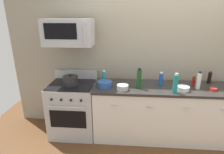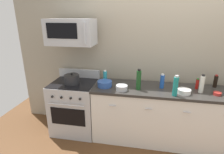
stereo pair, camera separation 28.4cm
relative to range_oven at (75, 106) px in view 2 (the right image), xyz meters
The scene contains 17 objects.
ground_plane 1.59m from the range_oven, ahead, with size 6.45×6.45×0.00m, color brown.
back_wall 1.80m from the range_oven, 14.99° to the left, with size 5.38×0.10×2.70m, color #9E937F.
counter_unit 1.52m from the range_oven, ahead, with size 2.29×0.66×0.92m.
range_oven is the anchor object (origin of this frame).
microwave 1.28m from the range_oven, 89.71° to the left, with size 0.74×0.44×0.40m.
bottle_wine_green 1.25m from the range_oven, ahead, with size 0.07×0.07×0.33m.
bottle_dish_soap 0.77m from the range_oven, 10.26° to the left, with size 0.06×0.06×0.22m.
bottle_hot_sauce_red 2.05m from the range_oven, ahead, with size 0.05×0.05×0.17m.
bottle_sparkling_teal 1.73m from the range_oven, ahead, with size 0.07×0.07×0.30m.
bottle_soy_sauce_dark 2.35m from the range_oven, ahead, with size 0.06×0.06×0.21m.
bottle_soda_blue 1.55m from the range_oven, ahead, with size 0.07×0.07×0.23m.
bottle_vinegar_white 2.08m from the range_oven, ahead, with size 0.07×0.07×0.28m.
bowl_steel_prep 0.99m from the range_oven, 11.70° to the right, with size 0.18×0.18×0.08m.
bowl_red_small 2.26m from the range_oven, ahead, with size 0.11×0.11×0.04m.
bowl_white_ceramic 1.82m from the range_oven, ahead, with size 0.18×0.18×0.07m.
bowl_blue_mixing 0.75m from the range_oven, ahead, with size 0.23×0.23×0.09m.
stockpot 0.53m from the range_oven, 90.00° to the right, with size 0.24×0.24×0.19m.
Camera 2 is at (-0.35, -2.69, 2.00)m, focal length 29.03 mm.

